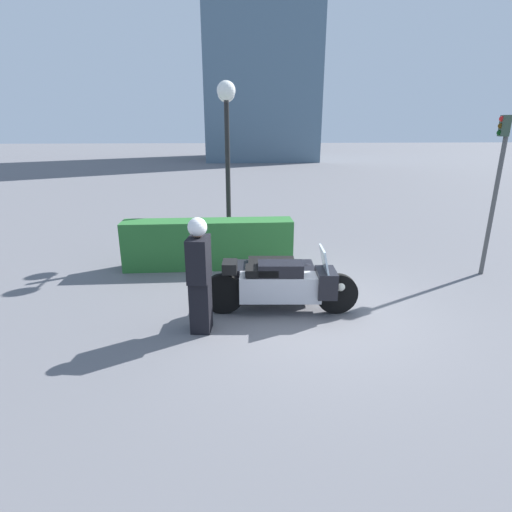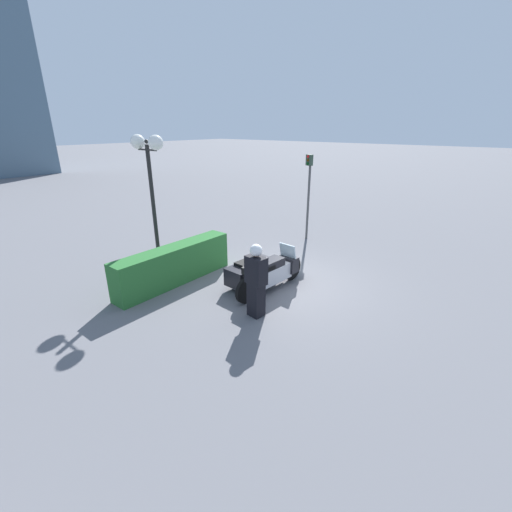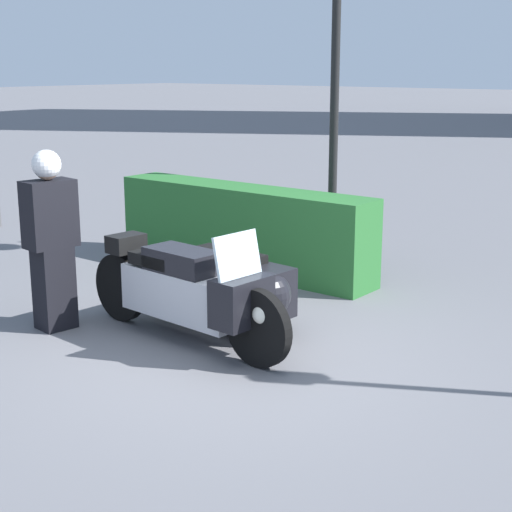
% 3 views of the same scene
% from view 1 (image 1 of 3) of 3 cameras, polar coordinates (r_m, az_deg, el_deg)
% --- Properties ---
extents(ground_plane, '(160.00, 160.00, 0.00)m').
position_cam_1_polar(ground_plane, '(7.03, 8.02, -8.17)').
color(ground_plane, slate).
extents(police_motorcycle, '(2.66, 1.35, 1.18)m').
position_cam_1_polar(police_motorcycle, '(7.13, 3.49, -3.42)').
color(police_motorcycle, black).
rests_on(police_motorcycle, ground).
extents(officer_rider, '(0.36, 0.53, 1.82)m').
position_cam_1_polar(officer_rider, '(6.11, -8.09, -2.42)').
color(officer_rider, black).
rests_on(officer_rider, ground).
extents(hedge_bush_curbside, '(3.79, 0.63, 1.10)m').
position_cam_1_polar(hedge_bush_curbside, '(9.11, -6.79, 1.70)').
color(hedge_bush_curbside, '#28662D').
rests_on(hedge_bush_curbside, ground).
extents(twin_lamp_post, '(0.42, 1.30, 4.08)m').
position_cam_1_polar(twin_lamp_post, '(10.15, -4.22, 19.46)').
color(twin_lamp_post, black).
rests_on(twin_lamp_post, ground).
extents(traffic_light_near, '(0.23, 0.29, 3.30)m').
position_cam_1_polar(traffic_light_near, '(9.65, 31.23, 10.07)').
color(traffic_light_near, '#4C4C4C').
rests_on(traffic_light_near, ground).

